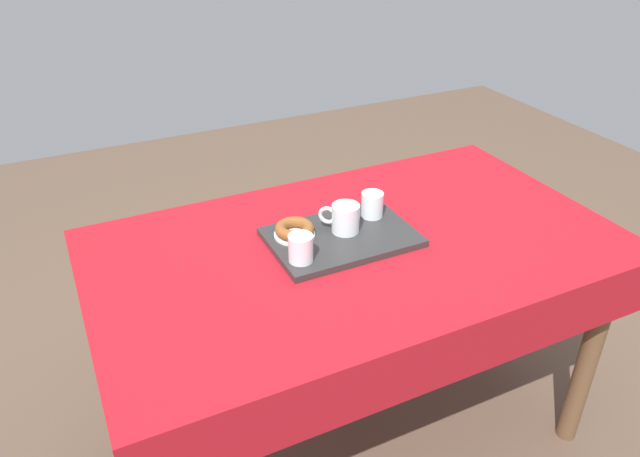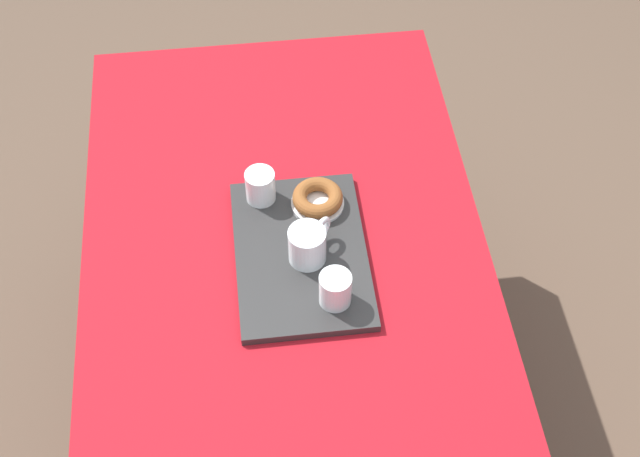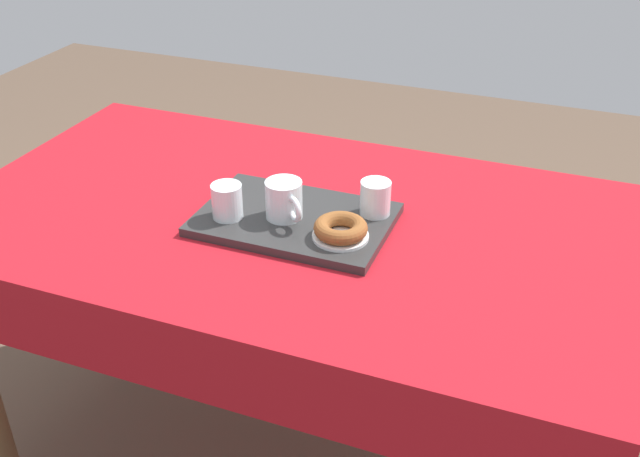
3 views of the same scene
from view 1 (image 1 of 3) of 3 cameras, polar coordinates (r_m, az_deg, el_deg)
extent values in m
plane|color=brown|center=(2.24, 2.95, -18.42)|extent=(6.00, 6.00, 0.00)
cube|color=#A8141E|center=(1.74, 3.60, -1.80)|extent=(1.52, 0.88, 0.03)
cube|color=#A8141E|center=(1.51, 11.70, -12.61)|extent=(1.52, 0.01, 0.14)
cube|color=#A8141E|center=(2.12, -2.17, 1.91)|extent=(1.52, 0.01, 0.14)
cube|color=#A8141E|center=(1.63, -20.85, -10.47)|extent=(0.01, 0.88, 0.14)
cube|color=#A8141E|center=(2.21, 20.94, 0.98)|extent=(0.01, 0.88, 0.14)
cylinder|color=brown|center=(2.14, 24.20, -10.81)|extent=(0.06, 0.06, 0.74)
cylinder|color=brown|center=(2.09, -18.17, -10.38)|extent=(0.06, 0.06, 0.74)
cylinder|color=brown|center=(2.52, 12.83, -1.87)|extent=(0.06, 0.06, 0.74)
cube|color=#2D2D2D|center=(1.74, 2.04, -0.83)|extent=(0.42, 0.28, 0.02)
cylinder|color=white|center=(1.73, 2.44, 0.98)|extent=(0.08, 0.08, 0.08)
cylinder|color=#84380F|center=(1.73, 2.44, 0.76)|extent=(0.07, 0.07, 0.06)
torus|color=white|center=(1.74, 0.73, 1.27)|extent=(0.05, 0.05, 0.06)
cylinder|color=white|center=(1.60, -1.84, -1.88)|extent=(0.07, 0.07, 0.08)
cylinder|color=silver|center=(1.60, -1.84, -2.30)|extent=(0.06, 0.06, 0.04)
cylinder|color=white|center=(1.81, 4.97, 2.28)|extent=(0.07, 0.07, 0.08)
cylinder|color=silver|center=(1.82, 4.95, 1.84)|extent=(0.06, 0.06, 0.04)
cylinder|color=white|center=(1.72, -2.43, -0.59)|extent=(0.12, 0.12, 0.01)
torus|color=brown|center=(1.71, -2.45, -0.03)|extent=(0.11, 0.11, 0.03)
camera|label=2|loc=(2.27, 40.30, 40.61)|focal=49.24mm
camera|label=3|loc=(2.61, -25.45, 26.09)|focal=41.76mm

